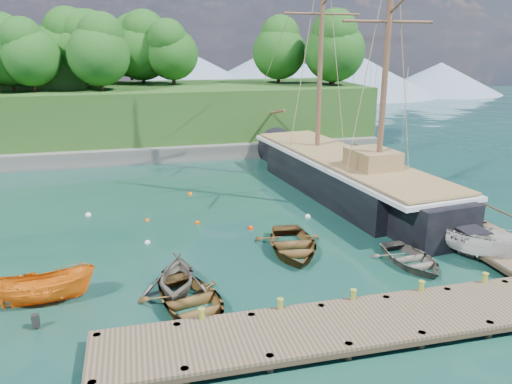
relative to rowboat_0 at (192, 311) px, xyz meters
The scene contains 25 objects.
ground 5.38m from the rowboat_0, 38.88° to the left, with size 160.00×160.00×0.00m, color #12322D.
dock_near 6.95m from the rowboat_0, 26.77° to the right, with size 20.00×3.20×1.10m.
dock_east 18.82m from the rowboat_0, 33.48° to the left, with size 3.20×24.00×1.10m.
bollard_0 1.73m from the rowboat_0, 83.74° to the right, with size 0.26×0.26×0.45m, color olive.
bollard_1 3.62m from the rowboat_0, 28.38° to the right, with size 0.26×0.26×0.45m, color olive.
bollard_2 6.42m from the rowboat_0, 15.55° to the right, with size 0.26×0.26×0.45m, color olive.
bollard_3 9.35m from the rowboat_0, 10.62° to the right, with size 0.26×0.26×0.45m, color olive.
bollard_4 12.31m from the rowboat_0, ahead, with size 0.26×0.26×0.45m, color olive.
rowboat_0 is the anchor object (origin of this frame).
rowboat_1 1.64m from the rowboat_0, 104.83° to the left, with size 3.12×3.61×1.90m, color #5F5B50.
rowboat_2 7.30m from the rowboat_0, 38.56° to the left, with size 3.59×5.02×1.04m, color #543A1B.
rowboat_3 10.96m from the rowboat_0, ahead, with size 2.88×4.04×0.84m, color #615B52.
motorboat_orange 6.11m from the rowboat_0, 159.88° to the left, with size 1.50×3.99×1.54m, color orange.
cabin_boat_white 14.32m from the rowboat_0, ahead, with size 1.93×5.13×1.98m, color silver.
schooner 18.10m from the rowboat_0, 47.29° to the left, with size 7.61×28.15×20.76m.
mooring_buoy_0 7.63m from the rowboat_0, 101.09° to the left, with size 0.32×0.32×0.32m, color silver.
mooring_buoy_1 9.97m from the rowboat_0, 81.24° to the left, with size 0.30×0.30×0.30m, color #D04600.
mooring_buoy_2 9.35m from the rowboat_0, 62.02° to the left, with size 0.34×0.34×0.34m, color red.
mooring_buoy_3 12.43m from the rowboat_0, 48.50° to the left, with size 0.36×0.36×0.36m, color silver.
mooring_buoy_4 11.10m from the rowboat_0, 97.01° to the left, with size 0.28×0.28×0.28m, color #DB5E0D.
mooring_buoy_5 15.82m from the rowboat_0, 83.59° to the left, with size 0.34×0.34×0.34m, color #F55800.
mooring_buoy_6 13.75m from the rowboat_0, 110.74° to the left, with size 0.37×0.37×0.37m, color white.
mooring_buoy_7 9.50m from the rowboat_0, 51.01° to the left, with size 0.32×0.32×0.32m, color orange.
headland 36.24m from the rowboat_0, 104.04° to the left, with size 51.00×19.31×12.90m.
distant_ridge 74.00m from the rowboat_0, 83.40° to the left, with size 117.00×40.00×10.00m.
Camera 1 is at (-5.94, -21.23, 10.45)m, focal length 35.00 mm.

